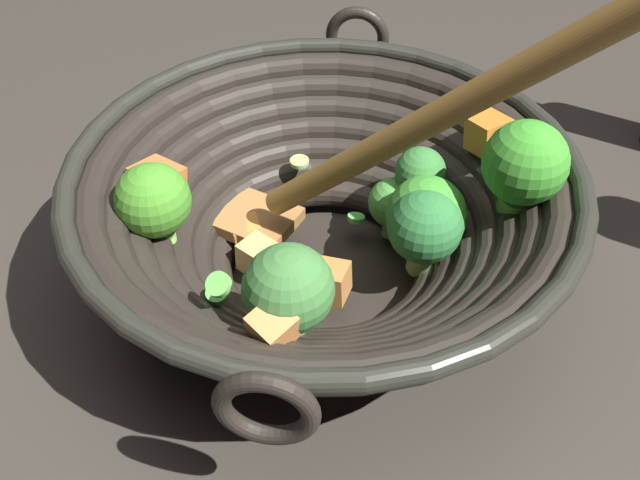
% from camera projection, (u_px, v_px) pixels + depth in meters
% --- Properties ---
extents(ground_plane, '(4.00, 4.00, 0.00)m').
position_uv_depth(ground_plane, '(324.00, 281.00, 0.56)').
color(ground_plane, '#332D28').
extents(wok, '(0.35, 0.38, 0.28)m').
position_uv_depth(wok, '(327.00, 211.00, 0.51)').
color(wok, black).
rests_on(wok, ground).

